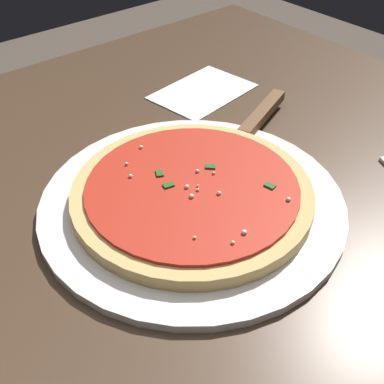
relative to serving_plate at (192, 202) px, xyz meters
The scene contains 5 objects.
restaurant_table 0.14m from the serving_plate, behind, with size 1.13×0.94×0.77m.
serving_plate is the anchor object (origin of this frame).
pizza 0.01m from the serving_plate, 60.84° to the right, with size 0.27×0.27×0.02m.
pizza_server 0.17m from the serving_plate, 21.19° to the left, with size 0.22×0.12×0.01m.
napkin_folded_right 0.28m from the serving_plate, 46.54° to the left, with size 0.15×0.11×0.00m, color white.
Camera 1 is at (-0.23, -0.33, 1.14)m, focal length 46.55 mm.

